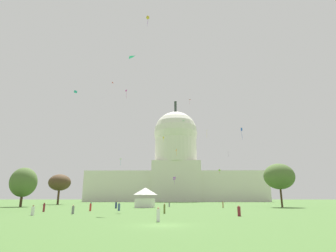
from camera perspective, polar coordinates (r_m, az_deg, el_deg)
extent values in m
plane|color=#42662D|center=(28.47, -1.25, -19.85)|extent=(800.00, 800.00, 0.00)
cube|color=silver|center=(195.11, -7.41, -12.35)|extent=(60.16, 25.40, 19.77)
cube|color=silver|center=(195.89, 10.71, -12.23)|extent=(60.16, 25.40, 19.77)
cube|color=silver|center=(193.33, 1.66, -11.47)|extent=(32.12, 27.94, 26.37)
cylinder|color=silver|center=(196.08, 1.61, -4.50)|extent=(29.38, 29.38, 21.29)
sphere|color=silver|center=(198.23, 1.59, -1.47)|extent=(30.88, 30.88, 30.88)
cylinder|color=#2D3833|center=(203.62, 1.55, 3.95)|extent=(1.80, 1.80, 8.58)
cube|color=white|center=(78.16, -4.76, -15.60)|extent=(5.13, 5.76, 2.37)
pyramid|color=white|center=(78.17, -4.71, -13.29)|extent=(5.38, 6.05, 1.96)
cylinder|color=#42301E|center=(85.53, 22.38, -13.18)|extent=(0.53, 0.53, 6.30)
ellipsoid|color=#4C6633|center=(85.73, 22.03, -9.64)|extent=(12.00, 11.48, 7.22)
cylinder|color=#42301E|center=(94.00, -28.08, -13.17)|extent=(0.71, 0.71, 4.50)
ellipsoid|color=#4C6633|center=(94.11, -27.73, -10.25)|extent=(10.35, 10.18, 8.60)
cylinder|color=#4C3823|center=(120.02, -21.74, -13.29)|extent=(0.80, 0.80, 6.56)
ellipsoid|color=#4C3823|center=(120.16, -21.50, -10.82)|extent=(11.92, 11.89, 6.41)
cylinder|color=maroon|center=(59.19, -24.29, -15.17)|extent=(0.51, 0.51, 1.50)
sphere|color=brown|center=(59.17, -24.20, -14.34)|extent=(0.31, 0.31, 0.23)
cylinder|color=silver|center=(48.15, -26.19, -15.51)|extent=(0.64, 0.64, 1.28)
sphere|color=brown|center=(48.13, -26.09, -14.61)|extent=(0.31, 0.31, 0.24)
cylinder|color=red|center=(59.63, -15.76, -15.91)|extent=(0.52, 0.52, 1.41)
sphere|color=#A37556|center=(59.61, -15.70, -15.12)|extent=(0.29, 0.29, 0.22)
cylinder|color=navy|center=(73.20, -10.70, -15.82)|extent=(0.56, 0.56, 1.49)
sphere|color=#A37556|center=(73.18, -10.67, -15.15)|extent=(0.28, 0.28, 0.23)
cylinder|color=gray|center=(83.28, 0.26, -15.95)|extent=(0.52, 0.52, 1.31)
sphere|color=tan|center=(83.27, 0.26, -15.43)|extent=(0.28, 0.28, 0.21)
cylinder|color=maroon|center=(43.10, 14.49, -16.73)|extent=(0.65, 0.65, 1.35)
sphere|color=beige|center=(43.08, 14.42, -15.70)|extent=(0.30, 0.30, 0.21)
cylinder|color=gray|center=(49.76, -19.07, -16.13)|extent=(0.47, 0.47, 1.24)
sphere|color=tan|center=(49.73, -19.00, -15.29)|extent=(0.25, 0.25, 0.22)
cylinder|color=tan|center=(77.36, 11.30, -15.73)|extent=(0.49, 0.49, 1.44)
sphere|color=brown|center=(77.34, 11.27, -15.11)|extent=(0.31, 0.31, 0.24)
cylinder|color=olive|center=(48.66, -0.75, -16.83)|extent=(0.38, 0.38, 1.43)
sphere|color=#A37556|center=(48.63, -0.74, -15.86)|extent=(0.25, 0.25, 0.22)
cylinder|color=silver|center=(32.45, -2.04, -18.01)|extent=(0.47, 0.47, 1.34)
sphere|color=tan|center=(32.41, -2.03, -16.61)|extent=(0.29, 0.29, 0.24)
cylinder|color=#3D5684|center=(59.69, -10.11, -16.22)|extent=(0.65, 0.65, 1.40)
sphere|color=brown|center=(59.67, -10.08, -15.44)|extent=(0.32, 0.32, 0.23)
cylinder|color=#1E757A|center=(89.50, -15.65, -15.34)|extent=(0.45, 0.45, 1.30)
sphere|color=tan|center=(89.49, -15.61, -14.85)|extent=(0.32, 0.32, 0.23)
pyramid|color=gold|center=(140.39, 7.93, -0.91)|extent=(1.14, 1.10, 0.13)
cylinder|color=yellow|center=(140.13, 8.04, -1.76)|extent=(0.31, 0.46, 3.12)
cube|color=teal|center=(121.84, -18.60, 6.62)|extent=(1.15, 1.12, 0.55)
cube|color=teal|center=(122.02, -18.58, 6.84)|extent=(1.15, 1.12, 0.55)
cube|color=orange|center=(158.30, 1.72, -5.03)|extent=(0.72, 0.65, 0.96)
cylinder|color=orange|center=(158.01, 1.77, -5.68)|extent=(0.17, 0.12, 2.69)
pyramid|color=red|center=(133.90, -11.54, 8.62)|extent=(0.89, 1.68, 0.20)
cube|color=purple|center=(116.00, 1.30, -10.92)|extent=(1.21, 1.17, 0.61)
cube|color=purple|center=(116.04, 1.30, -10.62)|extent=(1.21, 1.17, 0.61)
cylinder|color=purple|center=(115.94, 1.36, -11.47)|extent=(0.24, 0.28, 1.84)
cube|color=blue|center=(107.55, 14.97, -0.66)|extent=(0.57, 0.60, 1.19)
cylinder|color=blue|center=(107.02, 15.03, -1.87)|extent=(0.33, 0.29, 3.49)
cube|color=white|center=(151.81, -9.79, -6.73)|extent=(1.21, 0.41, 1.10)
cylinder|color=teal|center=(151.54, -9.80, -7.51)|extent=(0.08, 0.31, 3.21)
pyramid|color=#33BCDB|center=(63.61, -8.00, 13.86)|extent=(1.76, 1.69, 0.15)
cube|color=yellow|center=(149.26, -0.96, -2.41)|extent=(0.73, 0.80, 1.02)
cylinder|color=yellow|center=(148.96, -0.99, -2.98)|extent=(0.34, 0.30, 2.05)
pyramid|color=black|center=(171.46, 12.35, -5.42)|extent=(1.32, 0.94, 0.19)
cylinder|color=black|center=(171.59, 12.35, -5.91)|extent=(0.25, 0.14, 1.77)
cube|color=#8CD133|center=(173.82, 10.61, -9.07)|extent=(1.17, 1.10, 0.68)
cube|color=#8CD133|center=(173.88, 10.60, -8.88)|extent=(1.17, 1.10, 0.68)
cylinder|color=red|center=(173.75, 10.69, -9.46)|extent=(0.31, 0.28, 1.93)
pyramid|color=green|center=(177.40, 3.25, 1.04)|extent=(1.75, 0.92, 0.18)
pyramid|color=pink|center=(144.67, 4.46, 5.44)|extent=(1.35, 1.27, 0.29)
cylinder|color=pink|center=(144.32, 4.48, 4.82)|extent=(0.13, 0.33, 1.75)
cube|color=#D1339E|center=(124.79, -8.66, 7.26)|extent=(0.91, 0.68, 0.95)
cylinder|color=#D1339E|center=(124.01, -8.62, 6.37)|extent=(0.15, 0.48, 3.32)
cube|color=gold|center=(96.81, -4.21, 21.40)|extent=(1.10, 1.10, 0.56)
cube|color=gold|center=(97.04, -4.20, 21.59)|extent=(1.10, 1.10, 0.56)
cylinder|color=purple|center=(95.94, -4.22, 20.68)|extent=(0.43, 0.34, 2.62)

